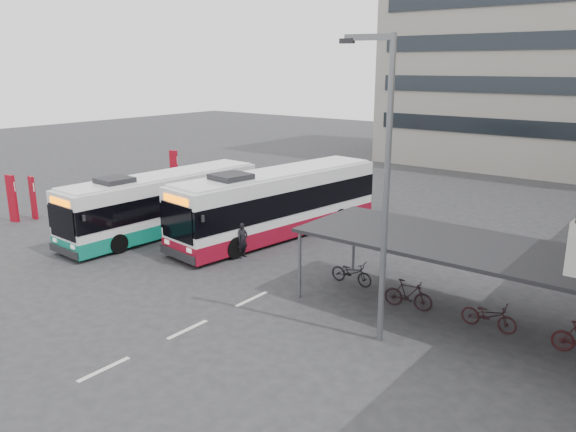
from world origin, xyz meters
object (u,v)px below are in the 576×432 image
Objects in this scene: lamp_post at (383,175)px; bus_teal at (164,204)px; pedestrian at (243,240)px; bus_main at (278,203)px.

bus_teal is at bearing 151.65° from lamp_post.
lamp_post reaches higher than pedestrian.
bus_teal is 1.21× the size of lamp_post.
bus_main is 1.10× the size of bus_teal.
pedestrian is (0.86, -3.47, -0.81)m from bus_main.
bus_main is 3.67m from pedestrian.
lamp_post is (8.18, -3.03, 4.24)m from pedestrian.
pedestrian is at bearing -2.28° from bus_teal.
bus_main is at bearing 35.09° from bus_teal.
pedestrian is at bearing -69.00° from bus_main.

